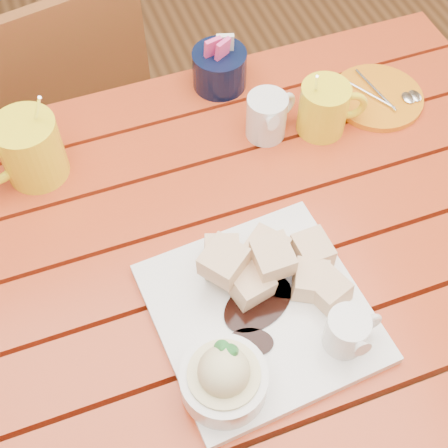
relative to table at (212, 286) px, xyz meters
name	(u,v)px	position (x,y,z in m)	size (l,w,h in m)	color
ground	(216,409)	(0.00, 0.00, -0.64)	(5.00, 5.00, 0.00)	#522F17
table	(212,286)	(0.00, 0.00, 0.00)	(1.20, 0.79, 0.75)	#AB3016
dessert_plate	(259,321)	(0.02, -0.15, 0.14)	(0.31, 0.31, 0.12)	white
coffee_mug_left	(29,149)	(-0.22, 0.25, 0.17)	(0.14, 0.10, 0.17)	yellow
coffee_mug_right	(325,108)	(0.27, 0.18, 0.16)	(0.12, 0.08, 0.14)	yellow
cream_pitcher	(268,116)	(0.17, 0.20, 0.15)	(0.10, 0.09, 0.08)	white
sugar_caddy	(219,68)	(0.14, 0.34, 0.15)	(0.10, 0.10, 0.11)	black
orange_saucer	(378,97)	(0.39, 0.20, 0.11)	(0.17, 0.17, 0.02)	orange
chair_far	(61,112)	(-0.15, 0.67, -0.18)	(0.46, 0.46, 0.83)	brown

